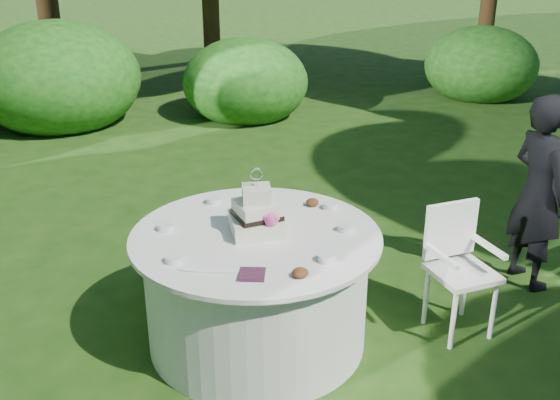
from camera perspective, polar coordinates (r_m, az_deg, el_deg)
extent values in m
plane|color=#1A3C10|center=(4.43, -1.98, -11.98)|extent=(80.00, 80.00, 0.00)
cube|color=#471E36|center=(3.57, -2.44, -6.49)|extent=(0.14, 0.14, 0.02)
ellipsoid|color=white|center=(3.64, -5.23, -6.06)|extent=(0.48, 0.07, 0.01)
imported|color=black|center=(5.13, 21.60, 0.62)|extent=(0.53, 0.63, 1.46)
cylinder|color=white|center=(4.23, -2.05, -7.86)|extent=(1.40, 1.40, 0.74)
cylinder|color=white|center=(4.05, -2.12, -3.16)|extent=(1.56, 1.56, 0.03)
cube|color=beige|center=(4.05, -2.01, -2.16)|extent=(0.39, 0.39, 0.11)
cube|color=beige|center=(4.01, -2.03, -0.86)|extent=(0.33, 0.33, 0.11)
cube|color=silver|center=(3.97, -2.05, 0.46)|extent=(0.19, 0.19, 0.11)
cube|color=black|center=(4.02, -2.03, -1.32)|extent=(0.35, 0.35, 0.03)
sphere|color=#ED45B2|center=(3.90, -0.76, -1.74)|extent=(0.08, 0.08, 0.08)
cylinder|color=silver|center=(3.94, -2.07, 1.47)|extent=(0.01, 0.01, 0.05)
torus|color=silver|center=(3.92, -2.08, 2.29)|extent=(0.08, 0.02, 0.08)
cube|color=silver|center=(4.44, 15.63, -6.15)|extent=(0.51, 0.51, 0.04)
cube|color=white|center=(4.46, 14.65, -2.47)|extent=(0.37, 0.19, 0.38)
cylinder|color=white|center=(4.37, 14.84, -10.10)|extent=(0.03, 0.03, 0.42)
cylinder|color=silver|center=(4.54, 18.08, -9.15)|extent=(0.03, 0.03, 0.42)
cylinder|color=white|center=(4.58, 12.60, -8.21)|extent=(0.03, 0.03, 0.42)
cylinder|color=white|center=(4.74, 15.76, -7.39)|extent=(0.03, 0.03, 0.42)
cube|color=white|center=(4.27, 13.86, -4.76)|extent=(0.17, 0.33, 0.03)
cube|color=white|center=(4.48, 17.73, -3.88)|extent=(0.17, 0.33, 0.03)
cylinder|color=white|center=(3.72, 4.06, -5.06)|extent=(0.10, 0.10, 0.04)
cylinder|color=white|center=(4.09, 5.74, -2.43)|extent=(0.10, 0.10, 0.04)
cylinder|color=white|center=(4.14, -9.94, -2.35)|extent=(0.10, 0.10, 0.04)
cylinder|color=white|center=(3.75, -9.21, -5.10)|extent=(0.10, 0.10, 0.04)
cylinder|color=white|center=(4.41, 4.39, -0.49)|extent=(0.10, 0.10, 0.04)
cylinder|color=white|center=(4.50, -5.81, -0.04)|extent=(0.10, 0.10, 0.04)
ellipsoid|color=#562D16|center=(3.56, 1.78, -6.34)|extent=(0.09, 0.09, 0.05)
ellipsoid|color=#562D16|center=(4.44, 2.84, -0.20)|extent=(0.09, 0.09, 0.05)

